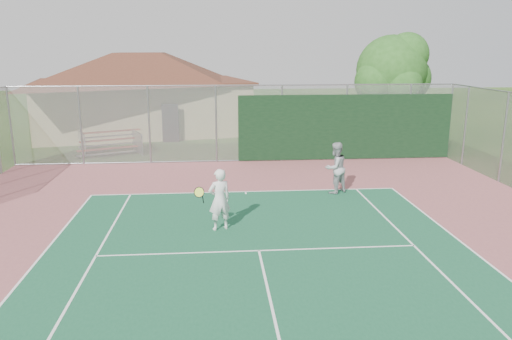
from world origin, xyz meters
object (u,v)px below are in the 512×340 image
at_px(tree, 393,73).
at_px(player_white_front, 219,200).
at_px(clubhouse, 142,84).
at_px(player_grey_back, 335,168).
at_px(bleachers, 110,142).

distance_m(tree, player_white_front, 15.32).
relative_size(tree, player_white_front, 3.31).
distance_m(clubhouse, tree, 15.15).
bearing_deg(clubhouse, tree, -36.33).
xyz_separation_m(player_white_front, player_grey_back, (4.19, 3.43, 0.02)).
relative_size(player_white_front, player_grey_back, 0.97).
bearing_deg(player_white_front, tree, -147.00).
height_order(player_white_front, player_grey_back, player_grey_back).
xyz_separation_m(bleachers, tree, (14.47, 0.58, 3.32)).
bearing_deg(player_grey_back, tree, -150.54).
bearing_deg(tree, bleachers, -177.72).
distance_m(player_white_front, player_grey_back, 5.41).
distance_m(bleachers, tree, 14.86).
bearing_deg(tree, player_white_front, -127.59).
xyz_separation_m(bleachers, player_white_front, (5.31, -11.33, 0.34)).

